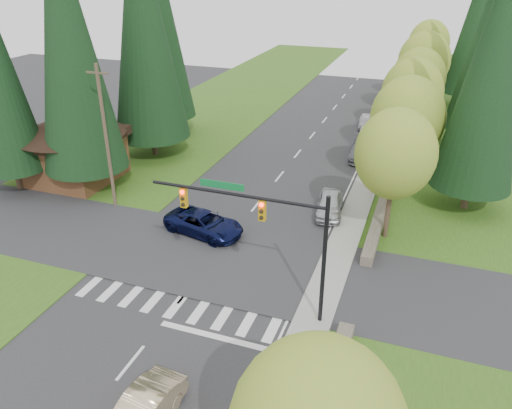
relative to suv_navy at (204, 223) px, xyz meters
The scene contains 30 objects.
ground 10.69m from the suv_navy, 80.33° to the right, with size 120.00×120.00×0.00m, color #28282B.
grass_east 17.59m from the suv_navy, 32.67° to the left, with size 14.00×110.00×0.06m, color #325416.
grass_west 14.70m from the suv_navy, 139.76° to the left, with size 14.00×110.00×0.06m, color #325416.
cross_street 3.17m from the suv_navy, 54.54° to the right, with size 120.00×8.00×0.10m, color #28282B.
sidewalk_east 14.42m from the suv_navy, 52.88° to the left, with size 1.80×80.00×0.13m, color gray.
curb_east 13.92m from the suv_navy, 55.68° to the left, with size 0.20×80.00×0.13m, color gray.
stone_wall_north 22.09m from the suv_navy, 61.93° to the left, with size 0.70×40.00×0.70m, color #4C4438.
traffic_signal 9.60m from the suv_navy, 44.32° to the right, with size 8.70×0.37×6.80m.
brown_building 14.16m from the suv_navy, 161.24° to the left, with size 8.40×8.40×5.40m.
utility_pole 9.00m from the suv_navy, 169.09° to the left, with size 1.60×0.24×10.00m.
decid_tree_0 12.52m from the suv_navy, 17.59° to the left, with size 4.80×4.80×8.37m.
decid_tree_1 16.08m from the suv_navy, 43.39° to the left, with size 5.20×5.20×8.80m.
decid_tree_2 21.25m from the suv_navy, 58.08° to the left, with size 5.00×5.00×8.82m.
decid_tree_3 27.29m from the suv_navy, 65.82° to the left, with size 5.00×5.00×8.55m.
decid_tree_4 33.80m from the suv_navy, 70.59° to the left, with size 5.40×5.40×9.18m.
decid_tree_5 40.28m from the suv_navy, 74.20° to the left, with size 4.80×4.80×8.30m.
decid_tree_6 47.08m from the suv_navy, 76.42° to the left, with size 5.20×5.20×8.86m.
conifer_w_a 15.46m from the suv_navy, 162.73° to the left, with size 6.12×6.12×19.80m.
conifer_w_b 18.44m from the suv_navy, 152.22° to the left, with size 5.44×5.44×17.80m.
conifer_w_c 18.65m from the suv_navy, 131.63° to the left, with size 6.46×6.46×20.80m.
conifer_w_e 23.37m from the suv_navy, 124.92° to the left, with size 5.78×5.78×18.80m.
conifer_e_a 20.53m from the suv_navy, 30.99° to the left, with size 5.44×5.44×17.80m.
conifer_e_b 30.57m from the suv_navy, 54.44° to the left, with size 6.12×6.12×19.80m.
conifer_e_c 41.57m from the suv_navy, 67.16° to the left, with size 5.10×5.10×16.80m.
suv_navy is the anchor object (origin of this frame).
parked_car_a 8.82m from the suv_navy, 37.61° to the left, with size 1.74×4.32×1.47m, color #B8B8BE.
parked_car_b 18.53m from the suv_navy, 66.49° to the left, with size 2.10×5.17×1.50m, color slate.
parked_car_c 22.07m from the suv_navy, 70.52° to the left, with size 1.55×4.43×1.46m, color #A9A9AE.
parked_car_d 26.73m from the suv_navy, 76.04° to the left, with size 1.57×3.89×1.33m, color silver.
parked_car_e 37.79m from the suv_navy, 79.06° to the left, with size 1.90×4.68×1.36m, color #9FA0A4.
Camera 1 is at (10.77, -14.67, 16.02)m, focal length 35.00 mm.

